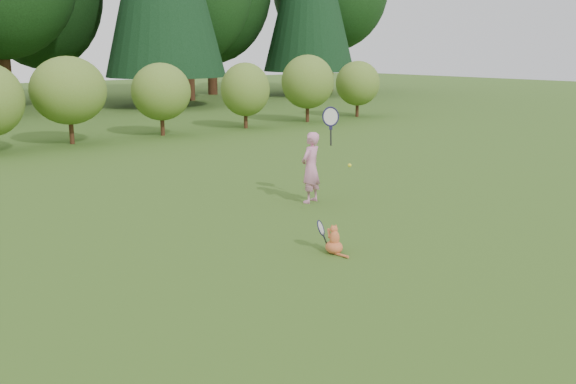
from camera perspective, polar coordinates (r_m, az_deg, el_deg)
ground at (r=9.53m, az=2.09°, el=-5.10°), size 100.00×100.00×0.00m
shrub_row at (r=20.77m, az=-22.29°, el=7.59°), size 28.00×3.00×2.80m
child at (r=12.24m, az=2.10°, el=2.35°), size 0.80×0.55×2.04m
cat at (r=9.32m, az=4.07°, el=-4.13°), size 0.42×0.65×0.57m
tennis_ball at (r=10.83m, az=5.50°, el=2.38°), size 0.06×0.06×0.06m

